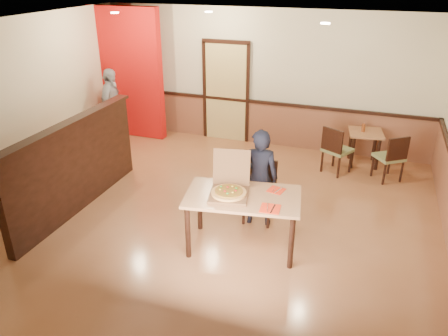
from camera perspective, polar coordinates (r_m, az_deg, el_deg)
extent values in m
plane|color=#A96942|center=(6.68, -3.06, -7.11)|extent=(7.00, 7.00, 0.00)
plane|color=black|center=(5.70, -3.73, 17.43)|extent=(7.00, 7.00, 0.00)
plane|color=beige|center=(9.23, 5.15, 11.50)|extent=(7.00, 0.00, 7.00)
cube|color=brown|center=(9.47, 4.88, 5.87)|extent=(7.00, 0.04, 0.90)
cube|color=black|center=(9.31, 4.95, 8.56)|extent=(7.00, 0.06, 0.06)
cube|color=#D8BC6E|center=(9.51, 0.27, 9.82)|extent=(0.90, 0.06, 2.10)
cube|color=black|center=(7.14, -18.86, 0.08)|extent=(0.14, 3.00, 1.40)
cube|color=black|center=(6.88, -19.68, 5.52)|extent=(0.20, 3.10, 0.05)
cube|color=#BB100D|center=(9.90, -12.45, 11.95)|extent=(1.60, 0.20, 2.78)
cylinder|color=#FFD5B2|center=(8.37, -14.08, 19.08)|extent=(0.14, 0.14, 0.02)
cylinder|color=#FFD5B2|center=(8.31, -2.02, 19.72)|extent=(0.14, 0.14, 0.02)
cylinder|color=#FFD5B2|center=(6.80, 13.10, 17.93)|extent=(0.14, 0.14, 0.02)
cube|color=#AC7348|center=(5.75, 2.48, -3.77)|extent=(1.62, 1.09, 0.04)
cylinder|color=black|center=(5.77, -4.75, -8.35)|extent=(0.07, 0.07, 0.76)
cylinder|color=black|center=(6.35, -3.18, -4.94)|extent=(0.07, 0.07, 0.76)
cylinder|color=black|center=(5.62, 8.79, -9.60)|extent=(0.07, 0.07, 0.76)
cylinder|color=black|center=(6.21, 9.03, -5.97)|extent=(0.07, 0.07, 0.76)
cube|color=olive|center=(6.54, 4.62, -3.30)|extent=(0.47, 0.47, 0.06)
cube|color=black|center=(6.61, 5.09, -0.60)|extent=(0.44, 0.06, 0.43)
cylinder|color=black|center=(6.54, 2.57, -5.81)|extent=(0.04, 0.04, 0.40)
cylinder|color=black|center=(6.86, 3.36, -4.26)|extent=(0.04, 0.04, 0.40)
cylinder|color=black|center=(6.48, 5.80, -6.28)|extent=(0.04, 0.04, 0.40)
cylinder|color=black|center=(6.80, 6.45, -4.70)|extent=(0.04, 0.04, 0.40)
cube|color=olive|center=(8.32, 14.60, 2.31)|extent=(0.61, 0.61, 0.06)
cube|color=black|center=(8.07, 13.96, 3.54)|extent=(0.39, 0.24, 0.43)
cylinder|color=black|center=(8.47, 16.15, 0.68)|extent=(0.04, 0.04, 0.39)
cylinder|color=black|center=(8.19, 14.73, -0.03)|extent=(0.04, 0.04, 0.39)
cylinder|color=black|center=(8.65, 14.13, 1.44)|extent=(0.04, 0.04, 0.39)
cylinder|color=black|center=(8.37, 12.67, 0.77)|extent=(0.04, 0.04, 0.39)
cube|color=olive|center=(8.32, 20.73, 1.34)|extent=(0.60, 0.60, 0.06)
cube|color=black|center=(8.09, 21.78, 2.32)|extent=(0.36, 0.27, 0.41)
cylinder|color=black|center=(8.65, 20.76, 0.45)|extent=(0.04, 0.04, 0.38)
cylinder|color=black|center=(8.40, 22.16, -0.53)|extent=(0.04, 0.04, 0.38)
cylinder|color=black|center=(8.44, 18.81, 0.17)|extent=(0.04, 0.04, 0.38)
cylinder|color=black|center=(8.19, 20.18, -0.84)|extent=(0.04, 0.04, 0.38)
cube|color=#AC7348|center=(8.75, 18.05, 4.41)|extent=(0.71, 0.71, 0.04)
cylinder|color=black|center=(8.62, 16.41, 1.94)|extent=(0.07, 0.07, 0.63)
cylinder|color=black|center=(9.05, 16.18, 3.07)|extent=(0.07, 0.07, 0.63)
cylinder|color=black|center=(8.69, 19.42, 1.69)|extent=(0.07, 0.07, 0.63)
cylinder|color=black|center=(9.11, 19.06, 2.83)|extent=(0.07, 0.07, 0.63)
imported|color=black|center=(6.33, 4.64, -1.31)|extent=(0.60, 0.45, 1.50)
imported|color=#9999A1|center=(9.64, -14.41, 7.74)|extent=(0.58, 1.01, 1.62)
cube|color=brown|center=(5.71, 0.63, -3.53)|extent=(0.59, 0.59, 0.04)
cube|color=brown|center=(5.85, 0.99, 0.10)|extent=(0.51, 0.19, 0.49)
cylinder|color=#EFAB56|center=(5.69, 0.63, -3.23)|extent=(0.50, 0.50, 0.03)
cube|color=red|center=(5.46, 6.05, -5.28)|extent=(0.27, 0.27, 0.01)
cylinder|color=white|center=(5.46, 5.75, -5.18)|extent=(0.03, 0.21, 0.01)
cube|color=white|center=(5.45, 6.36, -5.30)|extent=(0.04, 0.22, 0.00)
cube|color=red|center=(5.90, 6.83, -2.89)|extent=(0.25, 0.25, 0.00)
cylinder|color=white|center=(5.90, 6.55, -2.79)|extent=(0.05, 0.18, 0.01)
cube|color=white|center=(5.89, 7.11, -2.90)|extent=(0.05, 0.19, 0.00)
cylinder|color=brown|center=(8.70, 17.74, 5.04)|extent=(0.06, 0.06, 0.16)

